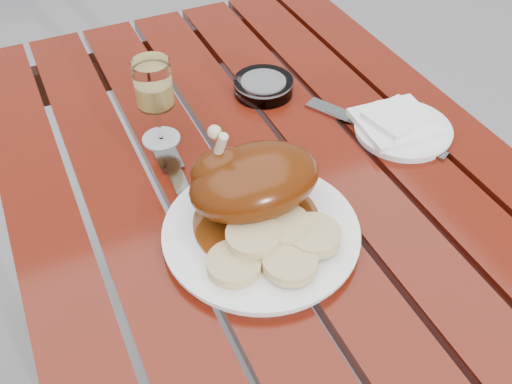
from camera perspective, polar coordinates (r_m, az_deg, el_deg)
table at (r=1.20m, az=1.20°, el=-11.71°), size 0.80×1.20×0.75m
dinner_plate at (r=0.81m, az=0.52°, el=-4.14°), size 0.34×0.34×0.02m
roast_duck at (r=0.80m, az=-0.57°, el=1.04°), size 0.20×0.18×0.14m
bread_dumplings at (r=0.77m, az=1.92°, el=-5.25°), size 0.19×0.13×0.03m
wine_glass at (r=0.95m, az=-9.97°, el=8.77°), size 0.08×0.08×0.15m
side_plate at (r=1.03m, az=14.46°, el=6.04°), size 0.17×0.17×0.01m
napkin at (r=1.02m, az=13.80°, el=6.78°), size 0.14×0.13×0.01m
ashtray at (r=1.09m, az=0.74°, el=10.52°), size 0.12×0.12×0.03m
fork at (r=0.88m, az=-7.12°, el=-0.23°), size 0.03×0.19×0.01m
knife at (r=1.02m, az=12.71°, el=5.86°), size 0.13×0.21×0.01m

